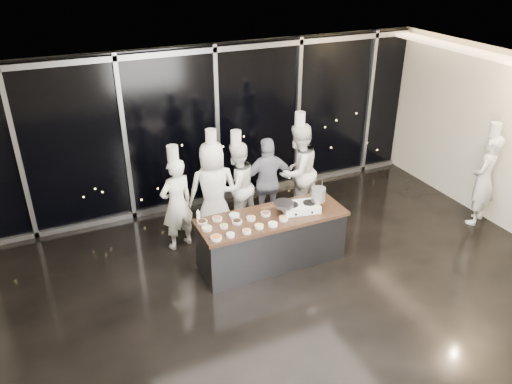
{
  "coord_description": "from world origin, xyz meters",
  "views": [
    {
      "loc": [
        -3.12,
        -5.4,
        4.94
      ],
      "look_at": [
        -0.15,
        1.2,
        1.23
      ],
      "focal_mm": 35.0,
      "sensor_mm": 36.0,
      "label": 1
    }
  ],
  "objects_px": {
    "frying_pan": "(283,204)",
    "chef_left": "(213,189)",
    "stove": "(300,207)",
    "chef_side": "(484,179)",
    "chef_right": "(298,171)",
    "chef_far_left": "(177,203)",
    "chef_center": "(237,185)",
    "demo_counter": "(272,239)",
    "guest": "(268,182)",
    "stock_pot": "(318,194)"
  },
  "relations": [
    {
      "from": "demo_counter",
      "to": "stove",
      "type": "xyz_separation_m",
      "value": [
        0.5,
        -0.03,
        0.51
      ]
    },
    {
      "from": "stove",
      "to": "chef_side",
      "type": "xyz_separation_m",
      "value": [
        3.7,
        -0.37,
        -0.05
      ]
    },
    {
      "from": "demo_counter",
      "to": "chef_left",
      "type": "relative_size",
      "value": 1.2
    },
    {
      "from": "stove",
      "to": "chef_left",
      "type": "distance_m",
      "value": 1.67
    },
    {
      "from": "chef_center",
      "to": "guest",
      "type": "height_order",
      "value": "chef_center"
    },
    {
      "from": "chef_left",
      "to": "chef_side",
      "type": "distance_m",
      "value": 5.04
    },
    {
      "from": "stove",
      "to": "chef_right",
      "type": "xyz_separation_m",
      "value": [
        0.65,
        1.29,
        -0.01
      ]
    },
    {
      "from": "chef_far_left",
      "to": "chef_right",
      "type": "xyz_separation_m",
      "value": [
        2.43,
        0.14,
        0.09
      ]
    },
    {
      "from": "stock_pot",
      "to": "chef_center",
      "type": "height_order",
      "value": "chef_center"
    },
    {
      "from": "stock_pot",
      "to": "chef_side",
      "type": "xyz_separation_m",
      "value": [
        3.39,
        -0.32,
        -0.25
      ]
    },
    {
      "from": "chef_side",
      "to": "demo_counter",
      "type": "bearing_deg",
      "value": -32.31
    },
    {
      "from": "chef_left",
      "to": "stove",
      "type": "bearing_deg",
      "value": 137.38
    },
    {
      "from": "chef_left",
      "to": "guest",
      "type": "bearing_deg",
      "value": -175.19
    },
    {
      "from": "chef_far_left",
      "to": "chef_right",
      "type": "bearing_deg",
      "value": 166.52
    },
    {
      "from": "guest",
      "to": "demo_counter",
      "type": "bearing_deg",
      "value": 73.56
    },
    {
      "from": "demo_counter",
      "to": "chef_left",
      "type": "bearing_deg",
      "value": 114.13
    },
    {
      "from": "chef_center",
      "to": "chef_side",
      "type": "relative_size",
      "value": 0.95
    },
    {
      "from": "stove",
      "to": "guest",
      "type": "distance_m",
      "value": 1.23
    },
    {
      "from": "stove",
      "to": "chef_side",
      "type": "relative_size",
      "value": 0.33
    },
    {
      "from": "stock_pot",
      "to": "chef_center",
      "type": "distance_m",
      "value": 1.7
    },
    {
      "from": "stock_pot",
      "to": "guest",
      "type": "height_order",
      "value": "guest"
    },
    {
      "from": "chef_left",
      "to": "chef_side",
      "type": "height_order",
      "value": "chef_left"
    },
    {
      "from": "chef_left",
      "to": "guest",
      "type": "relative_size",
      "value": 1.18
    },
    {
      "from": "stock_pot",
      "to": "stove",
      "type": "bearing_deg",
      "value": 171.99
    },
    {
      "from": "stock_pot",
      "to": "chef_far_left",
      "type": "bearing_deg",
      "value": 150.03
    },
    {
      "from": "guest",
      "to": "chef_right",
      "type": "distance_m",
      "value": 0.67
    },
    {
      "from": "stock_pot",
      "to": "chef_left",
      "type": "height_order",
      "value": "chef_left"
    },
    {
      "from": "chef_center",
      "to": "chef_right",
      "type": "relative_size",
      "value": 0.91
    },
    {
      "from": "chef_right",
      "to": "chef_side",
      "type": "bearing_deg",
      "value": 130.82
    },
    {
      "from": "stove",
      "to": "stock_pot",
      "type": "distance_m",
      "value": 0.36
    },
    {
      "from": "demo_counter",
      "to": "guest",
      "type": "height_order",
      "value": "guest"
    },
    {
      "from": "demo_counter",
      "to": "frying_pan",
      "type": "distance_m",
      "value": 0.65
    },
    {
      "from": "stock_pot",
      "to": "chef_left",
      "type": "distance_m",
      "value": 1.92
    },
    {
      "from": "frying_pan",
      "to": "chef_left",
      "type": "distance_m",
      "value": 1.47
    },
    {
      "from": "chef_center",
      "to": "guest",
      "type": "relative_size",
      "value": 1.1
    },
    {
      "from": "demo_counter",
      "to": "chef_center",
      "type": "distance_m",
      "value": 1.4
    },
    {
      "from": "chef_left",
      "to": "chef_center",
      "type": "bearing_deg",
      "value": -161.68
    },
    {
      "from": "chef_left",
      "to": "chef_side",
      "type": "bearing_deg",
      "value": 168.62
    },
    {
      "from": "chef_left",
      "to": "chef_right",
      "type": "bearing_deg",
      "value": -171.94
    },
    {
      "from": "chef_center",
      "to": "chef_right",
      "type": "distance_m",
      "value": 1.23
    },
    {
      "from": "stove",
      "to": "chef_left",
      "type": "relative_size",
      "value": 0.32
    },
    {
      "from": "chef_center",
      "to": "chef_right",
      "type": "xyz_separation_m",
      "value": [
        1.23,
        -0.08,
        0.1
      ]
    },
    {
      "from": "demo_counter",
      "to": "chef_center",
      "type": "relative_size",
      "value": 1.28
    },
    {
      "from": "stock_pot",
      "to": "chef_center",
      "type": "xyz_separation_m",
      "value": [
        -0.88,
        1.42,
        -0.3
      ]
    },
    {
      "from": "frying_pan",
      "to": "chef_right",
      "type": "distance_m",
      "value": 1.58
    },
    {
      "from": "stove",
      "to": "guest",
      "type": "height_order",
      "value": "guest"
    },
    {
      "from": "frying_pan",
      "to": "guest",
      "type": "height_order",
      "value": "guest"
    },
    {
      "from": "guest",
      "to": "frying_pan",
      "type": "bearing_deg",
      "value": 82.29
    },
    {
      "from": "chef_far_left",
      "to": "chef_left",
      "type": "distance_m",
      "value": 0.73
    },
    {
      "from": "stock_pot",
      "to": "demo_counter",
      "type": "bearing_deg",
      "value": 174.51
    }
  ]
}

